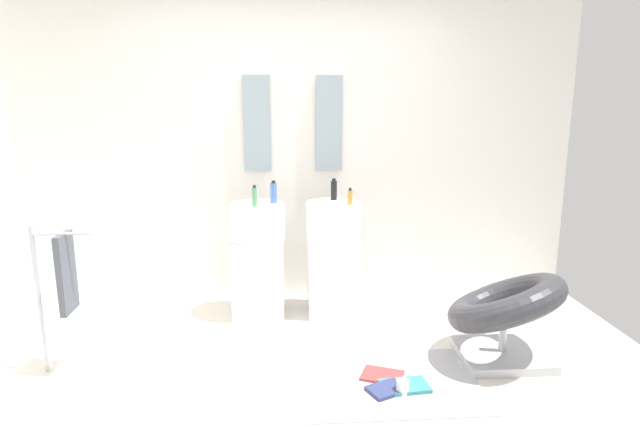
{
  "coord_description": "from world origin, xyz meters",
  "views": [
    {
      "loc": [
        -0.1,
        -2.91,
        1.71
      ],
      "look_at": [
        0.15,
        0.55,
        0.95
      ],
      "focal_mm": 29.99,
      "sensor_mm": 36.0,
      "label": 1
    }
  ],
  "objects_px": {
    "towel_rack": "(62,276)",
    "magazine_navy": "(387,389)",
    "pedestal_sink_right": "(333,256)",
    "soap_bottle_amber": "(350,197)",
    "soap_bottle_green": "(255,197)",
    "lounge_chair": "(505,310)",
    "coffee_mug": "(403,387)",
    "pedestal_sink_left": "(258,257)",
    "soap_bottle_black": "(334,190)",
    "soap_bottle_blue": "(274,193)",
    "magazine_red": "(382,375)",
    "magazine_teal": "(405,386)"
  },
  "relations": [
    {
      "from": "magazine_navy",
      "to": "magazine_teal",
      "type": "relative_size",
      "value": 0.76
    },
    {
      "from": "lounge_chair",
      "to": "pedestal_sink_right",
      "type": "bearing_deg",
      "value": 139.34
    },
    {
      "from": "coffee_mug",
      "to": "soap_bottle_blue",
      "type": "relative_size",
      "value": 0.48
    },
    {
      "from": "pedestal_sink_right",
      "to": "coffee_mug",
      "type": "xyz_separation_m",
      "value": [
        0.29,
        -1.28,
        -0.41
      ]
    },
    {
      "from": "lounge_chair",
      "to": "towel_rack",
      "type": "xyz_separation_m",
      "value": [
        -2.8,
        0.05,
        0.28
      ]
    },
    {
      "from": "magazine_teal",
      "to": "soap_bottle_amber",
      "type": "relative_size",
      "value": 2.21
    },
    {
      "from": "pedestal_sink_left",
      "to": "magazine_navy",
      "type": "relative_size",
      "value": 4.67
    },
    {
      "from": "lounge_chair",
      "to": "magazine_teal",
      "type": "distance_m",
      "value": 0.87
    },
    {
      "from": "soap_bottle_amber",
      "to": "magazine_red",
      "type": "bearing_deg",
      "value": -85.14
    },
    {
      "from": "soap_bottle_blue",
      "to": "lounge_chair",
      "type": "bearing_deg",
      "value": -31.28
    },
    {
      "from": "towel_rack",
      "to": "coffee_mug",
      "type": "bearing_deg",
      "value": -12.12
    },
    {
      "from": "coffee_mug",
      "to": "soap_bottle_blue",
      "type": "distance_m",
      "value": 1.77
    },
    {
      "from": "lounge_chair",
      "to": "towel_rack",
      "type": "height_order",
      "value": "towel_rack"
    },
    {
      "from": "soap_bottle_green",
      "to": "lounge_chair",
      "type": "bearing_deg",
      "value": -25.64
    },
    {
      "from": "lounge_chair",
      "to": "coffee_mug",
      "type": "distance_m",
      "value": 0.9
    },
    {
      "from": "soap_bottle_black",
      "to": "magazine_red",
      "type": "bearing_deg",
      "value": -81.04
    },
    {
      "from": "pedestal_sink_right",
      "to": "soap_bottle_blue",
      "type": "xyz_separation_m",
      "value": [
        -0.46,
        0.02,
        0.52
      ]
    },
    {
      "from": "coffee_mug",
      "to": "magazine_navy",
      "type": "bearing_deg",
      "value": 161.27
    },
    {
      "from": "pedestal_sink_left",
      "to": "magazine_red",
      "type": "relative_size",
      "value": 4.02
    },
    {
      "from": "towel_rack",
      "to": "magazine_navy",
      "type": "distance_m",
      "value": 2.09
    },
    {
      "from": "pedestal_sink_left",
      "to": "soap_bottle_blue",
      "type": "relative_size",
      "value": 5.72
    },
    {
      "from": "lounge_chair",
      "to": "soap_bottle_black",
      "type": "height_order",
      "value": "soap_bottle_black"
    },
    {
      "from": "soap_bottle_blue",
      "to": "soap_bottle_amber",
      "type": "bearing_deg",
      "value": -10.33
    },
    {
      "from": "soap_bottle_blue",
      "to": "magazine_teal",
      "type": "bearing_deg",
      "value": -57.99
    },
    {
      "from": "soap_bottle_black",
      "to": "coffee_mug",
      "type": "bearing_deg",
      "value": -78.94
    },
    {
      "from": "lounge_chair",
      "to": "soap_bottle_amber",
      "type": "distance_m",
      "value": 1.37
    },
    {
      "from": "lounge_chair",
      "to": "pedestal_sink_left",
      "type": "bearing_deg",
      "value": 151.34
    },
    {
      "from": "pedestal_sink_left",
      "to": "soap_bottle_blue",
      "type": "bearing_deg",
      "value": 8.32
    },
    {
      "from": "soap_bottle_blue",
      "to": "soap_bottle_amber",
      "type": "relative_size",
      "value": 1.36
    },
    {
      "from": "soap_bottle_black",
      "to": "soap_bottle_green",
      "type": "xyz_separation_m",
      "value": [
        -0.62,
        -0.22,
        -0.01
      ]
    },
    {
      "from": "pedestal_sink_left",
      "to": "towel_rack",
      "type": "bearing_deg",
      "value": -143.97
    },
    {
      "from": "soap_bottle_blue",
      "to": "soap_bottle_black",
      "type": "distance_m",
      "value": 0.49
    },
    {
      "from": "magazine_red",
      "to": "soap_bottle_amber",
      "type": "height_order",
      "value": "soap_bottle_amber"
    },
    {
      "from": "pedestal_sink_right",
      "to": "magazine_navy",
      "type": "distance_m",
      "value": 1.35
    },
    {
      "from": "soap_bottle_blue",
      "to": "soap_bottle_amber",
      "type": "xyz_separation_m",
      "value": [
        0.58,
        -0.11,
        -0.02
      ]
    },
    {
      "from": "lounge_chair",
      "to": "soap_bottle_blue",
      "type": "xyz_separation_m",
      "value": [
        -1.51,
        0.92,
        0.63
      ]
    },
    {
      "from": "coffee_mug",
      "to": "soap_bottle_green",
      "type": "xyz_separation_m",
      "value": [
        -0.89,
        1.18,
        0.92
      ]
    },
    {
      "from": "towel_rack",
      "to": "magazine_teal",
      "type": "relative_size",
      "value": 3.35
    },
    {
      "from": "magazine_navy",
      "to": "coffee_mug",
      "type": "bearing_deg",
      "value": -43.58
    },
    {
      "from": "towel_rack",
      "to": "magazine_navy",
      "type": "xyz_separation_m",
      "value": [
        1.96,
        -0.41,
        -0.61
      ]
    },
    {
      "from": "soap_bottle_green",
      "to": "soap_bottle_amber",
      "type": "xyz_separation_m",
      "value": [
        0.72,
        0.02,
        -0.02
      ]
    },
    {
      "from": "towel_rack",
      "to": "pedestal_sink_right",
      "type": "bearing_deg",
      "value": 25.66
    },
    {
      "from": "pedestal_sink_right",
      "to": "soap_bottle_amber",
      "type": "bearing_deg",
      "value": -36.0
    },
    {
      "from": "magazine_navy",
      "to": "soap_bottle_green",
      "type": "bearing_deg",
      "value": 100.17
    },
    {
      "from": "pedestal_sink_right",
      "to": "lounge_chair",
      "type": "xyz_separation_m",
      "value": [
        1.04,
        -0.9,
        -0.12
      ]
    },
    {
      "from": "magazine_navy",
      "to": "soap_bottle_blue",
      "type": "relative_size",
      "value": 1.23
    },
    {
      "from": "pedestal_sink_left",
      "to": "soap_bottle_amber",
      "type": "height_order",
      "value": "soap_bottle_amber"
    },
    {
      "from": "coffee_mug",
      "to": "soap_bottle_green",
      "type": "bearing_deg",
      "value": 127.15
    },
    {
      "from": "towel_rack",
      "to": "soap_bottle_amber",
      "type": "distance_m",
      "value": 2.05
    },
    {
      "from": "lounge_chair",
      "to": "coffee_mug",
      "type": "height_order",
      "value": "lounge_chair"
    }
  ]
}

